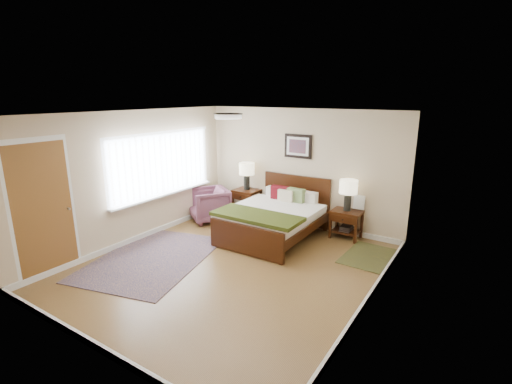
# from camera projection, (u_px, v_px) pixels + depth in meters

# --- Properties ---
(floor) EXTENTS (5.00, 5.00, 0.00)m
(floor) POSITION_uv_depth(u_px,v_px,m) (231.00, 267.00, 6.16)
(floor) COLOR brown
(floor) RESTS_ON ground
(back_wall) EXTENTS (4.50, 0.04, 2.50)m
(back_wall) POSITION_uv_depth(u_px,v_px,m) (300.00, 168.00, 7.87)
(back_wall) COLOR #C2AD8D
(back_wall) RESTS_ON ground
(front_wall) EXTENTS (4.50, 0.04, 2.50)m
(front_wall) POSITION_uv_depth(u_px,v_px,m) (84.00, 248.00, 3.81)
(front_wall) COLOR #C2AD8D
(front_wall) RESTS_ON ground
(left_wall) EXTENTS (0.04, 5.00, 2.50)m
(left_wall) POSITION_uv_depth(u_px,v_px,m) (134.00, 177.00, 7.02)
(left_wall) COLOR #C2AD8D
(left_wall) RESTS_ON ground
(right_wall) EXTENTS (0.04, 5.00, 2.50)m
(right_wall) POSITION_uv_depth(u_px,v_px,m) (373.00, 220.00, 4.66)
(right_wall) COLOR #C2AD8D
(right_wall) RESTS_ON ground
(ceiling) EXTENTS (4.50, 5.00, 0.02)m
(ceiling) POSITION_uv_depth(u_px,v_px,m) (228.00, 114.00, 5.52)
(ceiling) COLOR white
(ceiling) RESTS_ON back_wall
(window) EXTENTS (0.11, 2.72, 1.32)m
(window) POSITION_uv_depth(u_px,v_px,m) (163.00, 165.00, 7.52)
(window) COLOR silver
(window) RESTS_ON left_wall
(door) EXTENTS (0.06, 1.00, 2.18)m
(door) POSITION_uv_depth(u_px,v_px,m) (43.00, 210.00, 5.63)
(door) COLOR silver
(door) RESTS_ON ground
(ceil_fixture) EXTENTS (0.44, 0.44, 0.08)m
(ceil_fixture) POSITION_uv_depth(u_px,v_px,m) (228.00, 116.00, 5.53)
(ceil_fixture) COLOR white
(ceil_fixture) RESTS_ON ceiling
(bed) EXTENTS (1.66, 2.01, 1.08)m
(bed) POSITION_uv_depth(u_px,v_px,m) (274.00, 214.00, 7.29)
(bed) COLOR #381808
(bed) RESTS_ON ground
(wall_art) EXTENTS (0.62, 0.05, 0.50)m
(wall_art) POSITION_uv_depth(u_px,v_px,m) (298.00, 146.00, 7.75)
(wall_art) COLOR black
(wall_art) RESTS_ON back_wall
(nightstand_left) EXTENTS (0.56, 0.50, 0.66)m
(nightstand_left) POSITION_uv_depth(u_px,v_px,m) (246.00, 195.00, 8.49)
(nightstand_left) COLOR #381808
(nightstand_left) RESTS_ON ground
(nightstand_right) EXTENTS (0.57, 0.43, 0.57)m
(nightstand_right) POSITION_uv_depth(u_px,v_px,m) (346.00, 221.00, 7.30)
(nightstand_right) COLOR #381808
(nightstand_right) RESTS_ON ground
(lamp_left) EXTENTS (0.35, 0.35, 0.61)m
(lamp_left) POSITION_uv_depth(u_px,v_px,m) (247.00, 171.00, 8.36)
(lamp_left) COLOR black
(lamp_left) RESTS_ON nightstand_left
(lamp_right) EXTENTS (0.35, 0.35, 0.61)m
(lamp_right) POSITION_uv_depth(u_px,v_px,m) (348.00, 189.00, 7.14)
(lamp_right) COLOR black
(lamp_right) RESTS_ON nightstand_right
(armchair) EXTENTS (1.11, 1.12, 0.74)m
(armchair) POSITION_uv_depth(u_px,v_px,m) (209.00, 205.00, 8.33)
(armchair) COLOR #703D52
(armchair) RESTS_ON ground
(rug_persian) EXTENTS (2.30, 2.82, 0.01)m
(rug_persian) POSITION_uv_depth(u_px,v_px,m) (152.00, 258.00, 6.47)
(rug_persian) COLOR #0D1444
(rug_persian) RESTS_ON ground
(rug_navy) EXTENTS (0.80, 1.17, 0.01)m
(rug_navy) POSITION_uv_depth(u_px,v_px,m) (368.00, 256.00, 6.55)
(rug_navy) COLOR black
(rug_navy) RESTS_ON ground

